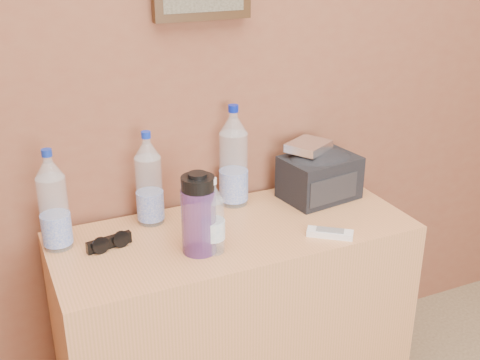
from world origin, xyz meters
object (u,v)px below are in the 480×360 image
object	(u,v)px
dresser	(235,323)
toiletry_bag	(320,175)
pet_large_b	(149,183)
ac_remote	(330,233)
pet_small	(213,220)
foil_packet	(309,146)
sunglasses	(109,242)
nalgene_bottle	(199,214)
pet_large_a	(54,205)
pet_large_c	(234,161)

from	to	relation	value
dresser	toiletry_bag	distance (m)	0.56
pet_large_b	ac_remote	distance (m)	0.56
pet_small	foil_packet	xyz separation A→B (m)	(0.43, 0.22, 0.08)
sunglasses	dresser	bearing A→B (deg)	-18.37
dresser	pet_small	bearing A→B (deg)	-138.68
foil_packet	toiletry_bag	bearing A→B (deg)	-44.82
dresser	foil_packet	bearing A→B (deg)	21.51
pet_large_b	nalgene_bottle	distance (m)	0.24
pet_large_a	sunglasses	distance (m)	0.19
pet_large_c	toiletry_bag	distance (m)	0.30
pet_large_a	ac_remote	world-z (taller)	pet_large_a
dresser	pet_large_a	world-z (taller)	pet_large_a
pet_small	sunglasses	bearing A→B (deg)	152.09
toiletry_bag	pet_large_a	bearing A→B (deg)	171.23
sunglasses	nalgene_bottle	bearing A→B (deg)	-39.44
pet_small	pet_large_a	bearing A→B (deg)	152.26
dresser	nalgene_bottle	distance (m)	0.49
dresser	sunglasses	distance (m)	0.52
pet_large_a	sunglasses	bearing A→B (deg)	-27.40
pet_small	ac_remote	xyz separation A→B (m)	(0.35, -0.06, -0.09)
pet_large_b	sunglasses	bearing A→B (deg)	-144.94
pet_large_a	nalgene_bottle	bearing A→B (deg)	-27.91
pet_small	pet_large_c	bearing A→B (deg)	55.87
nalgene_bottle	ac_remote	world-z (taller)	nalgene_bottle
pet_large_c	nalgene_bottle	bearing A→B (deg)	-130.72
dresser	foil_packet	size ratio (longest dim) A/B	8.19
pet_large_c	sunglasses	world-z (taller)	pet_large_c
pet_large_b	dresser	bearing A→B (deg)	-36.36
pet_large_a	toiletry_bag	world-z (taller)	pet_large_a
pet_large_a	pet_large_b	distance (m)	0.29
pet_large_c	foil_packet	xyz separation A→B (m)	(0.25, -0.05, 0.03)
toiletry_bag	foil_packet	bearing A→B (deg)	127.35
pet_large_b	pet_small	size ratio (longest dim) A/B	1.32
toiletry_bag	foil_packet	distance (m)	0.10
toiletry_bag	foil_packet	world-z (taller)	foil_packet
pet_large_c	ac_remote	xyz separation A→B (m)	(0.17, -0.33, -0.14)
pet_large_a	pet_large_b	xyz separation A→B (m)	(0.29, 0.04, -0.00)
pet_large_b	foil_packet	distance (m)	0.54
pet_large_a	ac_remote	size ratio (longest dim) A/B	2.19
pet_large_c	pet_small	bearing A→B (deg)	-124.13
pet_large_c	pet_small	world-z (taller)	pet_large_c
sunglasses	foil_packet	xyz separation A→B (m)	(0.70, 0.08, 0.16)
pet_large_c	ac_remote	bearing A→B (deg)	-63.47
pet_large_c	foil_packet	distance (m)	0.26
pet_large_a	toiletry_bag	distance (m)	0.86
pet_large_c	foil_packet	size ratio (longest dim) A/B	2.52
pet_small	nalgene_bottle	distance (m)	0.04
pet_small	nalgene_bottle	size ratio (longest dim) A/B	0.94
sunglasses	ac_remote	xyz separation A→B (m)	(0.61, -0.20, -0.01)
foil_packet	sunglasses	bearing A→B (deg)	-173.22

